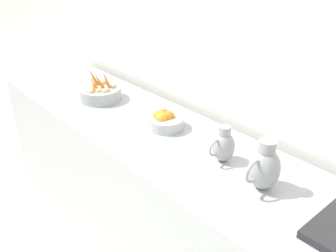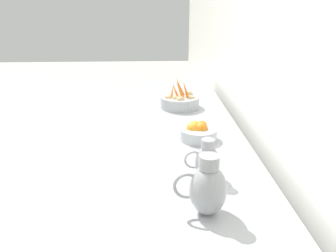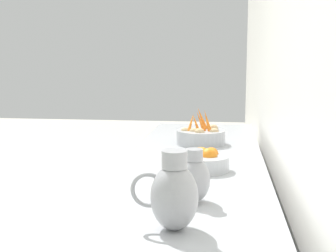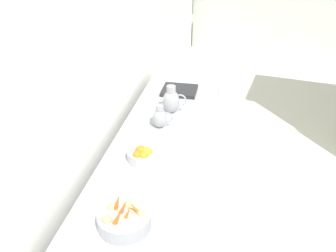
# 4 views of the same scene
# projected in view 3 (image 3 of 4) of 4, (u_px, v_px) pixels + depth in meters

# --- Properties ---
(tile_wall_left) EXTENTS (0.10, 9.32, 3.00)m
(tile_wall_left) POSITION_uv_depth(u_px,v_px,m) (329.00, 31.00, 1.41)
(tile_wall_left) COLOR white
(tile_wall_left) RESTS_ON ground_plane
(vegetable_colander) EXTENTS (0.30, 0.30, 0.22)m
(vegetable_colander) POSITION_uv_depth(u_px,v_px,m) (201.00, 136.00, 2.82)
(vegetable_colander) COLOR #9EA0A5
(vegetable_colander) RESTS_ON prep_counter
(orange_bowl) EXTENTS (0.22, 0.22, 0.11)m
(orange_bowl) POSITION_uv_depth(u_px,v_px,m) (205.00, 161.00, 2.17)
(orange_bowl) COLOR #ADAFB5
(orange_bowl) RESTS_ON prep_counter
(metal_pitcher_tall) EXTENTS (0.21, 0.15, 0.25)m
(metal_pitcher_tall) POSITION_uv_depth(u_px,v_px,m) (173.00, 195.00, 1.41)
(metal_pitcher_tall) COLOR #939399
(metal_pitcher_tall) RESTS_ON prep_counter
(metal_pitcher_short) EXTENTS (0.17, 0.12, 0.20)m
(metal_pitcher_short) POSITION_uv_depth(u_px,v_px,m) (193.00, 178.00, 1.69)
(metal_pitcher_short) COLOR #939399
(metal_pitcher_short) RESTS_ON prep_counter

